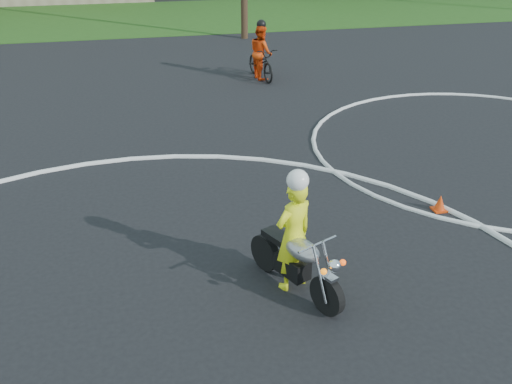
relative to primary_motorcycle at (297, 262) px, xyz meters
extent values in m
cube|color=#1E4714|center=(-2.15, 23.29, -0.47)|extent=(120.00, 10.00, 0.02)
torus|color=silver|center=(-2.15, -0.71, -0.47)|extent=(12.12, 12.12, 0.12)
torus|color=silver|center=(5.85, 4.29, -0.47)|extent=(8.10, 8.10, 0.10)
cylinder|color=black|center=(0.26, -0.57, -0.20)|extent=(0.34, 0.56, 0.57)
cylinder|color=black|center=(-0.29, 0.63, -0.20)|extent=(0.34, 0.56, 0.57)
cube|color=black|center=(-0.04, 0.07, -0.10)|extent=(0.46, 0.58, 0.28)
ellipsoid|color=#9D9CA1|center=(0.04, -0.10, 0.25)|extent=(0.56, 0.69, 0.26)
cube|color=black|center=(-0.16, 0.33, 0.22)|extent=(0.46, 0.62, 0.09)
cylinder|color=white|center=(0.15, -0.53, 0.13)|extent=(0.18, 0.32, 0.76)
cylinder|color=#BABAC0|center=(0.30, -0.46, 0.13)|extent=(0.18, 0.32, 0.76)
cube|color=#BABBC1|center=(0.27, -0.58, 0.10)|extent=(0.21, 0.24, 0.05)
cylinder|color=#BBBCC1|center=(0.16, -0.35, 0.48)|extent=(0.61, 0.31, 0.03)
sphere|color=white|center=(0.30, -0.65, 0.32)|extent=(0.17, 0.17, 0.17)
sphere|color=orange|center=(0.14, -0.71, 0.29)|extent=(0.08, 0.08, 0.08)
sphere|color=#FA490C|center=(0.44, -0.56, 0.29)|extent=(0.08, 0.08, 0.08)
cylinder|color=silver|center=(-0.06, 0.48, -0.20)|extent=(0.38, 0.72, 0.08)
imported|color=#EFF81A|center=(-0.02, 0.13, 0.35)|extent=(0.72, 0.62, 1.67)
sphere|color=white|center=(0.00, 0.09, 1.21)|extent=(0.30, 0.30, 0.30)
imported|color=black|center=(2.10, 11.08, 0.02)|extent=(0.94, 1.98, 1.00)
imported|color=#EA3F0C|center=(2.10, 11.08, 0.35)|extent=(0.74, 0.89, 1.66)
sphere|color=black|center=(2.10, 11.08, 1.20)|extent=(0.29, 0.29, 0.29)
cone|color=#E33B0B|center=(3.19, 1.73, -0.33)|extent=(0.22, 0.22, 0.30)
cube|color=#E33B0B|center=(3.19, 1.73, -0.47)|extent=(0.24, 0.24, 0.03)
camera|label=1|loc=(-2.02, -6.33, 4.39)|focal=40.00mm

